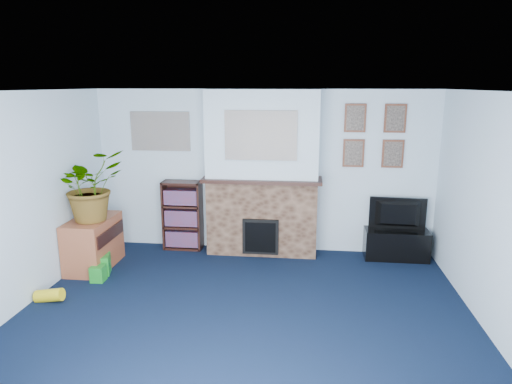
# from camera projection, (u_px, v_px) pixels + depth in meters

# --- Properties ---
(floor) EXTENTS (5.00, 4.50, 0.01)m
(floor) POSITION_uv_depth(u_px,v_px,m) (243.00, 320.00, 4.88)
(floor) COLOR black
(floor) RESTS_ON ground
(ceiling) EXTENTS (5.00, 4.50, 0.01)m
(ceiling) POSITION_uv_depth(u_px,v_px,m) (241.00, 91.00, 4.33)
(ceiling) COLOR white
(ceiling) RESTS_ON wall_back
(wall_back) EXTENTS (5.00, 0.04, 2.40)m
(wall_back) POSITION_uv_depth(u_px,v_px,m) (264.00, 171.00, 6.78)
(wall_back) COLOR silver
(wall_back) RESTS_ON ground
(wall_front) EXTENTS (5.00, 0.04, 2.40)m
(wall_front) POSITION_uv_depth(u_px,v_px,m) (181.00, 328.00, 2.43)
(wall_front) COLOR silver
(wall_front) RESTS_ON ground
(wall_left) EXTENTS (0.04, 4.50, 2.40)m
(wall_left) POSITION_uv_depth(u_px,v_px,m) (11.00, 205.00, 4.88)
(wall_left) COLOR silver
(wall_left) RESTS_ON ground
(wall_right) EXTENTS (0.04, 4.50, 2.40)m
(wall_right) POSITION_uv_depth(u_px,v_px,m) (502.00, 221.00, 4.33)
(wall_right) COLOR silver
(wall_right) RESTS_ON ground
(chimney_breast) EXTENTS (1.72, 0.50, 2.40)m
(chimney_breast) POSITION_uv_depth(u_px,v_px,m) (262.00, 175.00, 6.58)
(chimney_breast) COLOR brown
(chimney_breast) RESTS_ON ground
(collage_main) EXTENTS (1.00, 0.03, 0.68)m
(collage_main) POSITION_uv_depth(u_px,v_px,m) (261.00, 135.00, 6.24)
(collage_main) COLOR gray
(collage_main) RESTS_ON chimney_breast
(collage_left) EXTENTS (0.90, 0.03, 0.58)m
(collage_left) POSITION_uv_depth(u_px,v_px,m) (160.00, 131.00, 6.80)
(collage_left) COLOR gray
(collage_left) RESTS_ON wall_back
(portrait_tl) EXTENTS (0.30, 0.03, 0.40)m
(portrait_tl) POSITION_uv_depth(u_px,v_px,m) (355.00, 118.00, 6.43)
(portrait_tl) COLOR brown
(portrait_tl) RESTS_ON wall_back
(portrait_tr) EXTENTS (0.30, 0.03, 0.40)m
(portrait_tr) POSITION_uv_depth(u_px,v_px,m) (395.00, 118.00, 6.37)
(portrait_tr) COLOR brown
(portrait_tr) RESTS_ON wall_back
(portrait_bl) EXTENTS (0.30, 0.03, 0.40)m
(portrait_bl) POSITION_uv_depth(u_px,v_px,m) (353.00, 153.00, 6.55)
(portrait_bl) COLOR brown
(portrait_bl) RESTS_ON wall_back
(portrait_br) EXTENTS (0.30, 0.03, 0.40)m
(portrait_br) POSITION_uv_depth(u_px,v_px,m) (393.00, 154.00, 6.49)
(portrait_br) COLOR brown
(portrait_br) RESTS_ON wall_back
(tv_stand) EXTENTS (0.90, 0.38, 0.43)m
(tv_stand) POSITION_uv_depth(u_px,v_px,m) (396.00, 244.00, 6.58)
(tv_stand) COLOR black
(tv_stand) RESTS_ON ground
(television) EXTENTS (0.80, 0.15, 0.46)m
(television) POSITION_uv_depth(u_px,v_px,m) (398.00, 215.00, 6.50)
(television) COLOR black
(television) RESTS_ON tv_stand
(bookshelf) EXTENTS (0.58, 0.28, 1.05)m
(bookshelf) POSITION_uv_depth(u_px,v_px,m) (183.00, 217.00, 6.94)
(bookshelf) COLOR black
(bookshelf) RESTS_ON ground
(sideboard) EXTENTS (0.50, 0.89, 0.69)m
(sideboard) POSITION_uv_depth(u_px,v_px,m) (93.00, 243.00, 6.24)
(sideboard) COLOR #9A4F31
(sideboard) RESTS_ON ground
(potted_plant) EXTENTS (1.08, 1.11, 0.94)m
(potted_plant) POSITION_uv_depth(u_px,v_px,m) (90.00, 186.00, 6.00)
(potted_plant) COLOR #26661E
(potted_plant) RESTS_ON sideboard
(mantel_clock) EXTENTS (0.10, 0.06, 0.14)m
(mantel_clock) POSITION_uv_depth(u_px,v_px,m) (254.00, 173.00, 6.55)
(mantel_clock) COLOR gold
(mantel_clock) RESTS_ON chimney_breast
(mantel_candle) EXTENTS (0.05, 0.05, 0.17)m
(mantel_candle) POSITION_uv_depth(u_px,v_px,m) (279.00, 173.00, 6.50)
(mantel_candle) COLOR #B2BFC6
(mantel_candle) RESTS_ON chimney_breast
(mantel_teddy) EXTENTS (0.12, 0.12, 0.12)m
(mantel_teddy) POSITION_uv_depth(u_px,v_px,m) (221.00, 173.00, 6.60)
(mantel_teddy) COLOR slate
(mantel_teddy) RESTS_ON chimney_breast
(mantel_can) EXTENTS (0.06, 0.06, 0.13)m
(mantel_can) POSITION_uv_depth(u_px,v_px,m) (305.00, 175.00, 6.47)
(mantel_can) COLOR #198C26
(mantel_can) RESTS_ON chimney_breast
(green_crate) EXTENTS (0.39, 0.34, 0.26)m
(green_crate) POSITION_uv_depth(u_px,v_px,m) (97.00, 264.00, 6.05)
(green_crate) COLOR #198C26
(green_crate) RESTS_ON ground
(toy_ball) EXTENTS (0.20, 0.20, 0.20)m
(toy_ball) POSITION_uv_depth(u_px,v_px,m) (99.00, 266.00, 6.10)
(toy_ball) COLOR purple
(toy_ball) RESTS_ON ground
(toy_block) EXTENTS (0.17, 0.17, 0.20)m
(toy_block) POSITION_uv_depth(u_px,v_px,m) (98.00, 273.00, 5.83)
(toy_block) COLOR #198C26
(toy_block) RESTS_ON ground
(toy_tube) EXTENTS (0.34, 0.15, 0.19)m
(toy_tube) POSITION_uv_depth(u_px,v_px,m) (49.00, 295.00, 5.30)
(toy_tube) COLOR yellow
(toy_tube) RESTS_ON ground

